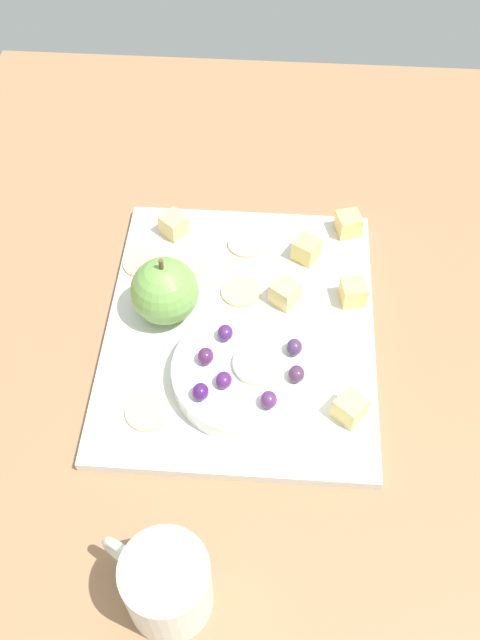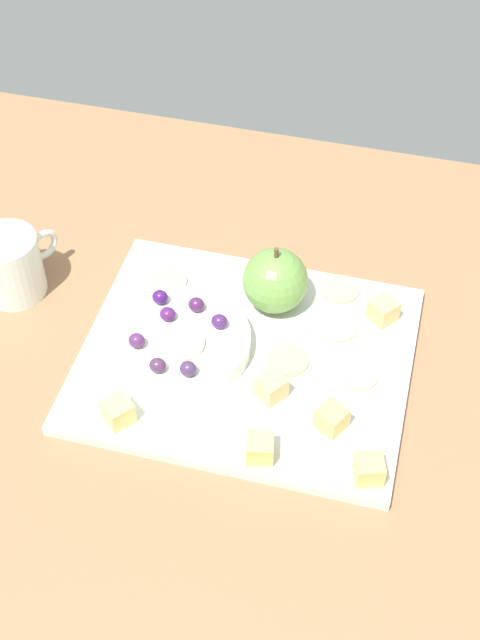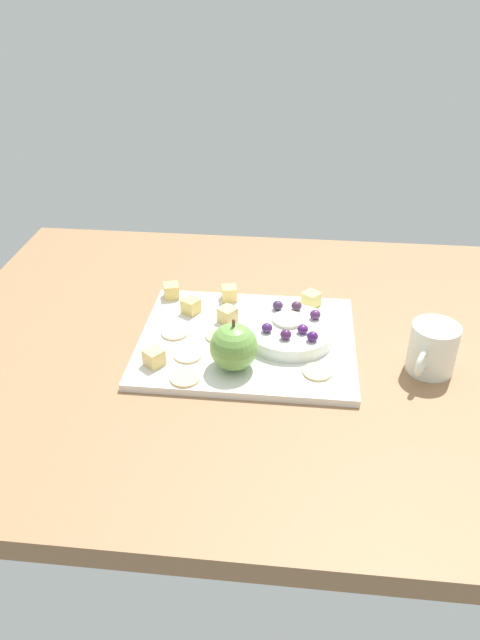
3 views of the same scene
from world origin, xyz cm
name	(u,v)px [view 2 (image 2 of 3)]	position (x,y,z in cm)	size (l,w,h in cm)	color
table	(209,370)	(0.00, 0.00, 1.72)	(115.47, 86.27, 3.43)	#946B48
platter	(246,358)	(4.07, 0.90, 4.06)	(35.86, 29.60, 1.25)	silver
serving_dish	(182,342)	(-2.92, -0.04, 5.82)	(15.08, 15.08, 2.27)	white
apple_whole	(275,281)	(5.35, 9.22, 8.44)	(7.51, 7.51, 7.51)	#6C9F47
apple_stem	(276,253)	(5.35, 9.22, 12.79)	(0.50, 0.50, 1.20)	brown
cheese_cube_0	(271,387)	(7.95, -3.86, 6.04)	(2.71, 2.71, 2.71)	#E3C277
cheese_cube_1	(332,418)	(14.84, -6.24, 6.04)	(2.71, 2.71, 2.71)	#E6C869
cheese_cube_2	(260,448)	(8.60, -11.57, 6.04)	(2.71, 2.71, 2.71)	#F0CB6E
cheese_cube_3	(383,310)	(17.80, 9.98, 6.04)	(2.71, 2.71, 2.71)	#E8C374
cheese_cube_4	(118,412)	(-6.50, -10.86, 6.04)	(2.71, 2.71, 2.71)	#EAD574
cheese_cube_5	(369,469)	(19.44, -11.29, 6.04)	(2.71, 2.71, 2.71)	#F0CA6A
cracker_0	(168,281)	(-7.65, 9.50, 4.88)	(4.57, 4.57, 0.40)	#DBC685
cracker_1	(288,360)	(8.78, 1.16, 4.88)	(4.57, 4.57, 0.40)	#DBC37C
cracker_2	(336,327)	(12.99, 7.17, 4.88)	(4.57, 4.57, 0.40)	beige
cracker_3	(340,289)	(12.37, 13.16, 4.88)	(4.57, 4.57, 0.40)	#E3BE84
cracker_4	(357,375)	(16.36, 0.97, 4.88)	(4.57, 4.57, 0.40)	beige
grape_0	(160,297)	(-6.68, 4.09, 7.81)	(1.82, 1.64, 1.71)	#421862
grape_1	(168,314)	(-5.11, 1.93, 7.71)	(1.82, 1.64, 1.52)	#4F1E61
grape_2	(219,321)	(0.70, 2.25, 7.77)	(1.82, 1.64, 1.63)	#482161
grape_3	(188,369)	(-0.67, -5.02, 7.81)	(1.82, 1.64, 1.72)	#462E57
grape_4	(196,305)	(-2.42, 4.00, 7.81)	(1.82, 1.64, 1.72)	#4D2151
grape_5	(137,341)	(-7.13, -2.66, 7.80)	(1.82, 1.64, 1.70)	#55295C
grape_6	(158,365)	(-3.91, -5.32, 7.77)	(1.82, 1.64, 1.63)	#4C2D4B
apple_slice_0	(181,343)	(-2.64, -1.40, 7.25)	(5.23, 5.23, 0.60)	beige
cup	(11,265)	(-25.23, 5.03, 7.47)	(7.40, 9.93, 8.07)	white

